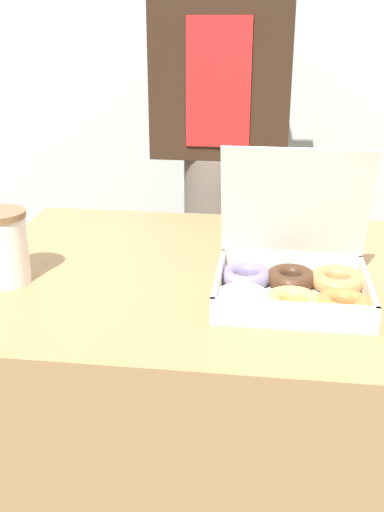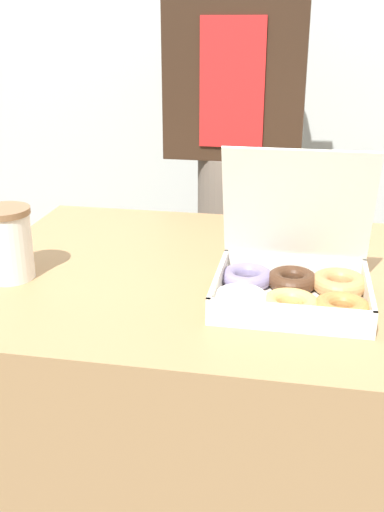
% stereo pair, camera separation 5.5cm
% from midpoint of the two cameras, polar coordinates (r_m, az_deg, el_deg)
% --- Properties ---
extents(wall_back, '(10.00, 0.05, 2.60)m').
position_cam_midpoint_polar(wall_back, '(2.37, 3.93, 23.08)').
color(wall_back, '#B2B7B2').
rests_on(wall_back, ground_plane).
extents(table, '(0.93, 0.77, 0.75)m').
position_cam_midpoint_polar(table, '(1.41, -0.66, -15.56)').
color(table, '#99754C').
rests_on(table, ground_plane).
extents(donut_box, '(0.30, 0.24, 0.27)m').
position_cam_midpoint_polar(donut_box, '(1.10, 8.11, -2.20)').
color(donut_box, white).
rests_on(donut_box, table).
extents(coffee_cup, '(0.10, 0.10, 0.14)m').
position_cam_midpoint_polar(coffee_cup, '(1.21, -18.87, 0.83)').
color(coffee_cup, silver).
rests_on(coffee_cup, table).
extents(person_customer, '(0.40, 0.22, 1.62)m').
position_cam_midpoint_polar(person_customer, '(1.83, 1.84, 10.53)').
color(person_customer, '#665B51').
rests_on(person_customer, ground_plane).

